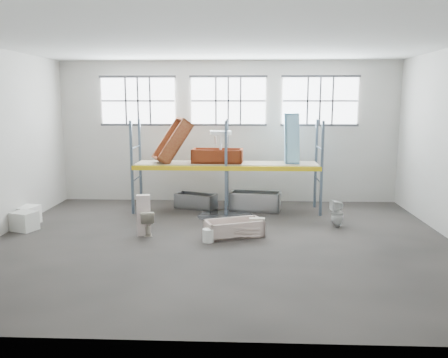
# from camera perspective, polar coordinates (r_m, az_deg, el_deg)

# --- Properties ---
(floor) EXTENTS (12.00, 10.00, 0.10)m
(floor) POSITION_cam_1_polar(r_m,az_deg,el_deg) (12.06, -0.31, -8.01)
(floor) COLOR #47403C
(floor) RESTS_ON ground
(ceiling) EXTENTS (12.00, 10.00, 0.10)m
(ceiling) POSITION_cam_1_polar(r_m,az_deg,el_deg) (11.58, -0.34, 16.79)
(ceiling) COLOR silver
(ceiling) RESTS_ON ground
(wall_back) EXTENTS (12.00, 0.10, 5.00)m
(wall_back) POSITION_cam_1_polar(r_m,az_deg,el_deg) (16.57, 0.54, 5.83)
(wall_back) COLOR #B9B5AB
(wall_back) RESTS_ON ground
(wall_front) EXTENTS (12.00, 0.10, 5.00)m
(wall_front) POSITION_cam_1_polar(r_m,az_deg,el_deg) (6.55, -2.51, -0.17)
(wall_front) COLOR #9D9991
(wall_front) RESTS_ON ground
(window_left) EXTENTS (2.60, 0.04, 1.60)m
(window_left) POSITION_cam_1_polar(r_m,az_deg,el_deg) (16.84, -10.57, 9.47)
(window_left) COLOR white
(window_left) RESTS_ON wall_back
(window_mid) EXTENTS (2.60, 0.04, 1.60)m
(window_mid) POSITION_cam_1_polar(r_m,az_deg,el_deg) (16.43, 0.53, 9.63)
(window_mid) COLOR white
(window_mid) RESTS_ON wall_back
(window_right) EXTENTS (2.60, 0.04, 1.60)m
(window_right) POSITION_cam_1_polar(r_m,az_deg,el_deg) (16.63, 11.78, 9.43)
(window_right) COLOR white
(window_right) RESTS_ON wall_back
(rack_upright_la) EXTENTS (0.08, 0.08, 3.00)m
(rack_upright_la) POSITION_cam_1_polar(r_m,az_deg,el_deg) (14.96, -11.32, 1.37)
(rack_upright_la) COLOR slate
(rack_upright_la) RESTS_ON floor
(rack_upright_lb) EXTENTS (0.08, 0.08, 3.00)m
(rack_upright_lb) POSITION_cam_1_polar(r_m,az_deg,el_deg) (16.12, -10.31, 1.99)
(rack_upright_lb) COLOR slate
(rack_upright_lb) RESTS_ON floor
(rack_upright_ma) EXTENTS (0.08, 0.08, 3.00)m
(rack_upright_ma) POSITION_cam_1_polar(r_m,az_deg,el_deg) (14.54, 0.24, 1.32)
(rack_upright_ma) COLOR slate
(rack_upright_ma) RESTS_ON floor
(rack_upright_mb) EXTENTS (0.08, 0.08, 3.00)m
(rack_upright_mb) POSITION_cam_1_polar(r_m,az_deg,el_deg) (15.73, 0.41, 1.95)
(rack_upright_mb) COLOR slate
(rack_upright_mb) RESTS_ON floor
(rack_upright_ra) EXTENTS (0.08, 0.08, 3.00)m
(rack_upright_ra) POSITION_cam_1_polar(r_m,az_deg,el_deg) (14.73, 11.98, 1.21)
(rack_upright_ra) COLOR slate
(rack_upright_ra) RESTS_ON floor
(rack_upright_rb) EXTENTS (0.08, 0.08, 3.00)m
(rack_upright_rb) POSITION_cam_1_polar(r_m,az_deg,el_deg) (15.91, 11.28, 1.85)
(rack_upright_rb) COLOR slate
(rack_upright_rb) RESTS_ON floor
(rack_beam_front) EXTENTS (6.00, 0.10, 0.14)m
(rack_beam_front) POSITION_cam_1_polar(r_m,az_deg,el_deg) (14.54, 0.24, 1.32)
(rack_beam_front) COLOR yellow
(rack_beam_front) RESTS_ON floor
(rack_beam_back) EXTENTS (6.00, 0.10, 0.14)m
(rack_beam_back) POSITION_cam_1_polar(r_m,az_deg,el_deg) (15.73, 0.41, 1.95)
(rack_beam_back) COLOR yellow
(rack_beam_back) RESTS_ON floor
(shelf_deck) EXTENTS (5.90, 1.10, 0.03)m
(shelf_deck) POSITION_cam_1_polar(r_m,az_deg,el_deg) (15.13, 0.33, 1.95)
(shelf_deck) COLOR gray
(shelf_deck) RESTS_ON floor
(wet_patch) EXTENTS (1.80, 1.80, 0.00)m
(wet_patch) POSITION_cam_1_polar(r_m,az_deg,el_deg) (14.64, 0.21, -4.61)
(wet_patch) COLOR black
(wet_patch) RESTS_ON floor
(bathtub_beige) EXTENTS (1.68, 1.22, 0.45)m
(bathtub_beige) POSITION_cam_1_polar(r_m,az_deg,el_deg) (12.48, 1.25, -6.10)
(bathtub_beige) COLOR #C8ADA4
(bathtub_beige) RESTS_ON floor
(cistern_spare) EXTENTS (0.43, 0.21, 0.40)m
(cistern_spare) POSITION_cam_1_polar(r_m,az_deg,el_deg) (12.58, 4.09, -5.73)
(cistern_spare) COLOR beige
(cistern_spare) RESTS_ON bathtub_beige
(sink_in_tub) EXTENTS (0.43, 0.43, 0.14)m
(sink_in_tub) POSITION_cam_1_polar(r_m,az_deg,el_deg) (12.46, 0.88, -6.43)
(sink_in_tub) COLOR beige
(sink_in_tub) RESTS_ON bathtub_beige
(toilet_beige) EXTENTS (0.54, 0.74, 0.67)m
(toilet_beige) POSITION_cam_1_polar(r_m,az_deg,el_deg) (12.81, -9.49, -5.28)
(toilet_beige) COLOR beige
(toilet_beige) RESTS_ON floor
(cistern_tall) EXTENTS (0.39, 0.29, 1.11)m
(cistern_tall) POSITION_cam_1_polar(r_m,az_deg,el_deg) (12.70, -9.88, -4.41)
(cistern_tall) COLOR beige
(cistern_tall) RESTS_ON floor
(toilet_white) EXTENTS (0.43, 0.42, 0.79)m
(toilet_white) POSITION_cam_1_polar(r_m,az_deg,el_deg) (13.77, 13.82, -4.14)
(toilet_white) COLOR white
(toilet_white) RESTS_ON floor
(steel_tub_left) EXTENTS (1.49, 1.06, 0.50)m
(steel_tub_left) POSITION_cam_1_polar(r_m,az_deg,el_deg) (15.71, -3.49, -2.71)
(steel_tub_left) COLOR #979A9E
(steel_tub_left) RESTS_ON floor
(steel_tub_right) EXTENTS (1.76, 1.04, 0.61)m
(steel_tub_right) POSITION_cam_1_polar(r_m,az_deg,el_deg) (15.45, 3.89, -2.71)
(steel_tub_right) COLOR #B1B4B8
(steel_tub_right) RESTS_ON floor
(rust_tub_flat) EXTENTS (1.69, 0.86, 0.46)m
(rust_tub_flat) POSITION_cam_1_polar(r_m,az_deg,el_deg) (15.14, -0.82, 2.87)
(rust_tub_flat) COLOR maroon
(rust_tub_flat) RESTS_ON shelf_deck
(rust_tub_tilted) EXTENTS (1.47, 1.22, 1.55)m
(rust_tub_tilted) POSITION_cam_1_polar(r_m,az_deg,el_deg) (15.27, -6.38, 4.66)
(rust_tub_tilted) COLOR brown
(rust_tub_tilted) RESTS_ON shelf_deck
(sink_on_shelf) EXTENTS (0.71, 0.56, 0.61)m
(sink_on_shelf) POSITION_cam_1_polar(r_m,az_deg,el_deg) (14.81, -0.43, 3.79)
(sink_on_shelf) COLOR white
(sink_on_shelf) RESTS_ON rust_tub_flat
(blue_tub_upright) EXTENTS (0.55, 0.78, 1.64)m
(blue_tub_upright) POSITION_cam_1_polar(r_m,az_deg,el_deg) (15.25, 8.35, 4.99)
(blue_tub_upright) COLOR #8DCEF3
(blue_tub_upright) RESTS_ON shelf_deck
(bucket) EXTENTS (0.38, 0.38, 0.35)m
(bucket) POSITION_cam_1_polar(r_m,az_deg,el_deg) (12.01, -1.97, -6.99)
(bucket) COLOR white
(bucket) RESTS_ON floor
(carton_near) EXTENTS (0.77, 0.72, 0.53)m
(carton_near) POSITION_cam_1_polar(r_m,az_deg,el_deg) (14.19, -23.45, -4.79)
(carton_near) COLOR silver
(carton_near) RESTS_ON floor
(carton_far) EXTENTS (0.77, 0.77, 0.54)m
(carton_far) POSITION_cam_1_polar(r_m,az_deg,el_deg) (14.89, -23.31, -4.12)
(carton_far) COLOR white
(carton_far) RESTS_ON floor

